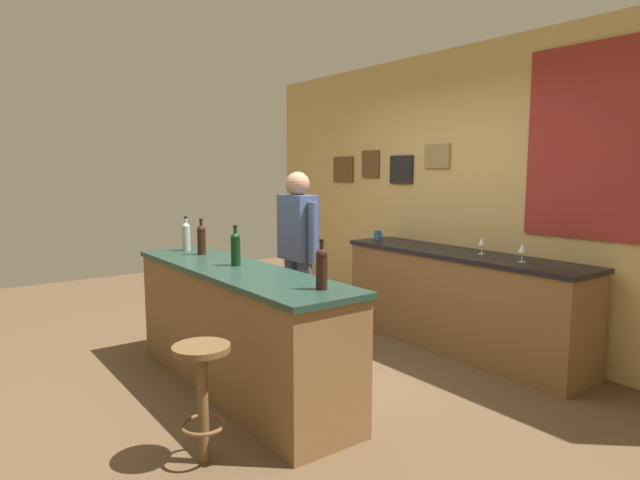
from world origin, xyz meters
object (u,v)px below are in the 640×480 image
Objects in this scene: wine_bottle_a at (186,235)px; wine_bottle_b at (201,239)px; bartender at (298,251)px; wine_glass_b at (522,248)px; wine_glass_a at (482,242)px; bar_stool at (202,384)px; wine_bottle_c at (236,248)px; wine_bottle_d at (322,267)px; coffee_mug at (378,235)px.

wine_bottle_a is 0.29m from wine_bottle_b.
wine_glass_b is (1.38, 1.24, 0.07)m from bartender.
bar_stool is at bearing -84.99° from wine_glass_a.
bartender is 5.29× the size of wine_bottle_c.
wine_bottle_a is at bearing 179.96° from wine_bottle_c.
wine_bottle_d reaches higher than wine_glass_a.
wine_glass_b is at bearing 87.48° from wine_bottle_d.
wine_bottle_c is (0.26, -0.74, 0.12)m from bartender.
wine_glass_a is 1.24× the size of coffee_mug.
wine_bottle_d is at bearing -28.56° from bartender.
wine_bottle_b is at bearing -132.18° from wine_glass_b.
wine_bottle_c reaches higher than coffee_mug.
wine_bottle_a reaches higher than bar_stool.
wine_bottle_a is 1.97× the size of wine_glass_a.
wine_bottle_a is (-1.85, 0.70, 0.60)m from bar_stool.
coffee_mug is (-0.35, 1.26, 0.01)m from bartender.
wine_glass_a is at bearing 52.04° from wine_bottle_a.
bartender is 1.31m from coffee_mug.
wine_bottle_a reaches higher than wine_glass_a.
bartender is at bearing 109.41° from wine_bottle_c.
wine_bottle_a and wine_bottle_c have the same top height.
wine_bottle_c is (0.94, -0.00, 0.00)m from wine_bottle_a.
wine_glass_a is 1.29m from coffee_mug.
bar_stool is (1.17, -1.44, -0.48)m from bartender.
wine_bottle_c is at bearing -108.01° from wine_glass_a.
wine_glass_b is (1.78, 1.96, -0.05)m from wine_bottle_b.
bar_stool is 2.22× the size of wine_bottle_b.
bar_stool is 5.44× the size of coffee_mug.
wine_glass_a is at bearing 57.09° from wine_bottle_b.
wine_glass_a is (-0.37, 2.03, -0.05)m from wine_bottle_d.
bartender reaches higher than wine_bottle_b.
bar_stool is 4.39× the size of wine_glass_a.
wine_bottle_d is (1.69, 0.02, 0.00)m from wine_bottle_b.
wine_bottle_c reaches higher than wine_glass_a.
wine_bottle_c reaches higher than wine_glass_b.
coffee_mug is (-0.61, 2.00, -0.11)m from wine_bottle_c.
wine_bottle_c is 1.97× the size of wine_glass_b.
wine_bottle_d is at bearing -79.74° from wine_glass_a.
wine_bottle_a is 2.62m from wine_glass_a.
wine_bottle_a is 1.97× the size of wine_glass_b.
wine_glass_a is 1.00× the size of wine_glass_b.
coffee_mug is at bearing 88.92° from wine_bottle_b.
wine_bottle_c is at bearing -119.59° from wine_glass_b.
bartender is 0.80m from wine_bottle_c.
bartender is at bearing 47.58° from wine_bottle_a.
wine_glass_a is (1.61, 2.06, -0.05)m from wine_bottle_a.
wine_bottle_c reaches higher than bar_stool.
wine_bottle_c is 2.27m from wine_glass_b.
bartender is 5.29× the size of wine_bottle_b.
wine_bottle_c is 2.45× the size of coffee_mug.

